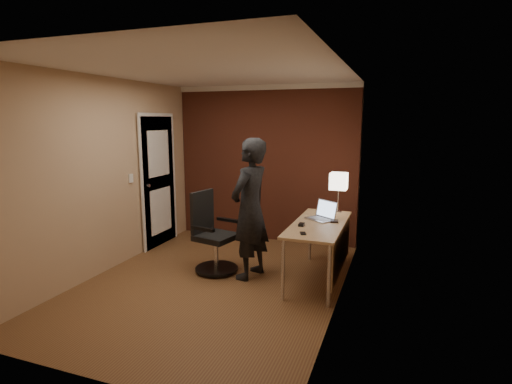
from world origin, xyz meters
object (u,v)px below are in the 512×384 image
(desk_lamp, at_px, (339,182))
(office_chair, at_px, (212,237))
(mouse, at_px, (301,225))
(desk, at_px, (325,234))
(phone, at_px, (303,233))
(wallet, at_px, (334,221))
(person, at_px, (250,209))
(laptop, at_px, (323,214))

(desk_lamp, xyz_separation_m, office_chair, (-1.49, -0.80, -0.69))
(mouse, height_order, office_chair, office_chair)
(office_chair, bearing_deg, desk, 6.24)
(office_chair, bearing_deg, phone, -15.99)
(mouse, xyz_separation_m, phone, (0.09, -0.32, -0.01))
(wallet, xyz_separation_m, person, (-1.00, -0.27, 0.13))
(laptop, distance_m, mouse, 0.45)
(laptop, relative_size, mouse, 4.19)
(desk, xyz_separation_m, mouse, (-0.24, -0.21, 0.14))
(desk_lamp, xyz_separation_m, person, (-0.95, -0.81, -0.27))
(desk, distance_m, phone, 0.56)
(desk_lamp, distance_m, office_chair, 1.83)
(phone, distance_m, person, 0.85)
(desk, distance_m, desk_lamp, 0.84)
(office_chair, bearing_deg, wallet, 9.67)
(office_chair, xyz_separation_m, person, (0.53, -0.01, 0.42))
(laptop, height_order, office_chair, office_chair)
(desk, relative_size, phone, 13.04)
(mouse, bearing_deg, desk_lamp, 68.79)
(laptop, height_order, person, person)
(laptop, xyz_separation_m, phone, (-0.08, -0.72, -0.06))
(office_chair, bearing_deg, desk_lamp, 28.24)
(desk, bearing_deg, desk_lamp, 85.37)
(phone, relative_size, office_chair, 0.11)
(desk_lamp, distance_m, person, 1.28)
(desk, xyz_separation_m, desk_lamp, (0.05, 0.64, 0.55))
(desk, distance_m, laptop, 0.28)
(desk, height_order, laptop, laptop)
(desk, bearing_deg, mouse, -138.83)
(phone, xyz_separation_m, office_chair, (-1.29, 0.37, -0.28))
(desk, bearing_deg, person, -169.27)
(person, bearing_deg, wallet, 117.66)
(wallet, bearing_deg, office_chair, -170.33)
(office_chair, bearing_deg, laptop, 14.48)
(desk, bearing_deg, phone, -105.63)
(phone, bearing_deg, person, 134.79)
(mouse, relative_size, phone, 0.87)
(phone, bearing_deg, wallet, 48.99)
(wallet, bearing_deg, desk, -132.40)
(desk, xyz_separation_m, laptop, (-0.07, 0.20, 0.19))
(desk, relative_size, person, 0.86)
(wallet, bearing_deg, person, -164.59)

